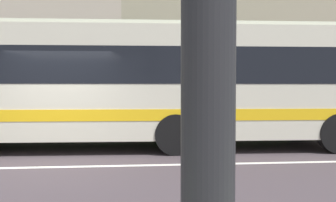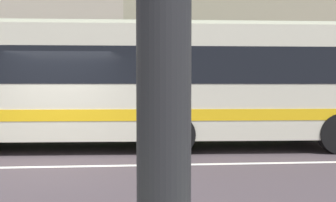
{
  "view_description": "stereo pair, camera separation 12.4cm",
  "coord_description": "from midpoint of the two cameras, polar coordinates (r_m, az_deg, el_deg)",
  "views": [
    {
      "loc": [
        1.82,
        -7.5,
        1.65
      ],
      "look_at": [
        2.7,
        2.39,
        1.27
      ],
      "focal_mm": 38.3,
      "sensor_mm": 36.0,
      "label": 1
    },
    {
      "loc": [
        1.94,
        -7.51,
        1.65
      ],
      "look_at": [
        2.7,
        2.39,
        1.27
      ],
      "focal_mm": 38.3,
      "sensor_mm": 36.0,
      "label": 2
    }
  ],
  "objects": [
    {
      "name": "ground_plane",
      "position": [
        7.91,
        -18.33,
        -9.94
      ],
      "size": [
        160.0,
        160.0,
        0.0
      ],
      "primitive_type": "plane",
      "color": "#453B3F"
    },
    {
      "name": "lane_centre_line",
      "position": [
        7.91,
        -18.33,
        -9.92
      ],
      "size": [
        60.0,
        0.16,
        0.01
      ],
      "primitive_type": "cube",
      "color": "silver",
      "rests_on": "ground_plane"
    },
    {
      "name": "hedge_row_far",
      "position": [
        14.39,
        -24.43,
        -2.83
      ],
      "size": [
        23.26,
        1.1,
        0.87
      ],
      "primitive_type": "cube",
      "color": "#356E2D",
      "rests_on": "ground_plane"
    },
    {
      "name": "apartment_block_right",
      "position": [
        24.34,
        22.0,
        13.78
      ],
      "size": [
        22.52,
        8.52,
        13.19
      ],
      "color": "tan",
      "rests_on": "ground_plane"
    },
    {
      "name": "transit_bus",
      "position": [
        9.83,
        -3.19,
        3.15
      ],
      "size": [
        11.66,
        3.0,
        3.29
      ],
      "color": "beige",
      "rests_on": "ground_plane"
    }
  ]
}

